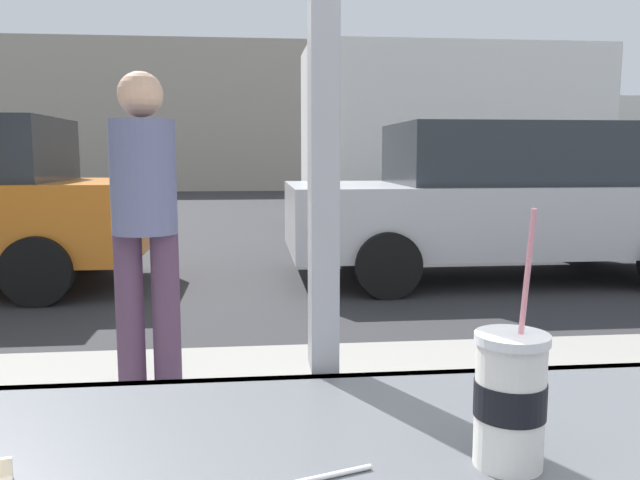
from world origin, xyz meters
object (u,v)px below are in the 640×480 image
(soda_cup_left, at_px, (510,397))
(pedestrian, at_px, (145,215))
(box_truck, at_px, (484,134))
(parked_car_silver, at_px, (500,200))

(soda_cup_left, distance_m, pedestrian, 2.65)
(soda_cup_left, distance_m, box_truck, 11.56)
(pedestrian, bearing_deg, box_truck, 60.16)
(soda_cup_left, bearing_deg, parked_car_silver, 68.52)
(parked_car_silver, distance_m, pedestrian, 4.89)
(parked_car_silver, bearing_deg, pedestrian, -131.99)
(soda_cup_left, height_order, pedestrian, pedestrian)
(soda_cup_left, xyz_separation_m, pedestrian, (-0.85, 2.51, 0.00))
(soda_cup_left, height_order, box_truck, box_truck)
(parked_car_silver, distance_m, box_truck, 5.02)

